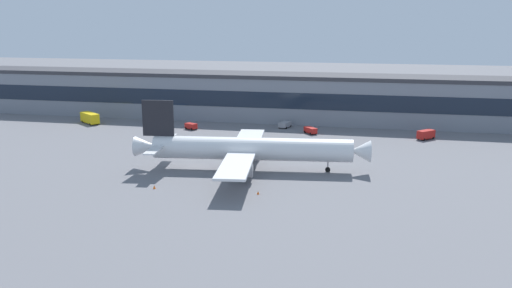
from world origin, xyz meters
name	(u,v)px	position (x,y,z in m)	size (l,w,h in m)	color
ground_plane	(195,168)	(0.00, 0.00, 0.00)	(600.00, 600.00, 0.00)	slate
terminal_building	(253,96)	(0.00, 60.64, 7.63)	(197.56, 16.04, 15.21)	gray
airliner	(248,149)	(12.12, 0.62, 4.83)	(51.70, 44.37, 15.23)	white
follow_me_car	(311,130)	(21.34, 41.48, 1.09)	(4.27, 4.60, 1.85)	red
baggage_tug	(191,126)	(-14.60, 40.24, 1.09)	(4.12, 3.47, 1.85)	red
fuel_truck	(90,118)	(-48.91, 42.40, 1.88)	(8.38, 7.31, 3.35)	yellow
stair_truck	(156,120)	(-26.78, 42.53, 1.98)	(6.46, 4.55, 3.55)	#2651A5
pushback_tractor	(285,124)	(12.61, 48.67, 1.05)	(3.74, 5.31, 1.75)	gray
crew_van	(426,134)	(53.16, 40.71, 1.46)	(5.21, 5.25, 2.55)	red
traffic_cone_0	(258,193)	(17.68, -15.14, 0.31)	(0.49, 0.49, 0.62)	#F2590C
traffic_cone_1	(154,187)	(-2.89, -16.11, 0.35)	(0.56, 0.56, 0.70)	#F2590C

